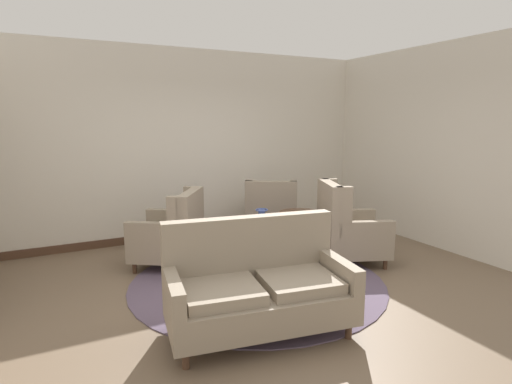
% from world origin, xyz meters
% --- Properties ---
extents(ground, '(8.63, 8.63, 0.00)m').
position_xyz_m(ground, '(0.00, 0.00, 0.00)').
color(ground, brown).
extents(wall_back, '(6.32, 0.08, 3.01)m').
position_xyz_m(wall_back, '(0.00, 2.62, 1.51)').
color(wall_back, silver).
rests_on(wall_back, ground).
extents(wall_right, '(0.08, 3.67, 3.01)m').
position_xyz_m(wall_right, '(3.08, 0.79, 1.51)').
color(wall_right, silver).
rests_on(wall_right, ground).
extents(baseboard_back, '(6.16, 0.03, 0.12)m').
position_xyz_m(baseboard_back, '(0.00, 2.56, 0.06)').
color(baseboard_back, '#4C3323').
rests_on(baseboard_back, ground).
extents(area_rug, '(3.00, 3.00, 0.01)m').
position_xyz_m(area_rug, '(0.00, 0.30, 0.01)').
color(area_rug, '#5B4C60').
rests_on(area_rug, ground).
extents(coffee_table, '(0.99, 0.99, 0.49)m').
position_xyz_m(coffee_table, '(0.22, 0.58, 0.42)').
color(coffee_table, '#4C3323').
rests_on(coffee_table, ground).
extents(porcelain_vase, '(0.18, 0.18, 0.31)m').
position_xyz_m(porcelain_vase, '(0.23, 0.64, 0.63)').
color(porcelain_vase, '#384C93').
rests_on(porcelain_vase, coffee_table).
extents(settee, '(1.74, 1.02, 1.02)m').
position_xyz_m(settee, '(-0.52, -0.73, 0.42)').
color(settee, gray).
rests_on(settee, ground).
extents(armchair_near_sideboard, '(1.13, 1.14, 1.00)m').
position_xyz_m(armchair_near_sideboard, '(-0.73, 1.33, 0.43)').
color(armchair_near_sideboard, gray).
rests_on(armchair_near_sideboard, ground).
extents(armchair_near_window, '(1.06, 1.05, 1.10)m').
position_xyz_m(armchair_near_window, '(1.41, 0.39, 0.46)').
color(armchair_near_window, gray).
rests_on(armchair_near_window, ground).
extents(armchair_back_corner, '(1.09, 1.10, 0.99)m').
position_xyz_m(armchair_back_corner, '(1.00, 1.78, 0.43)').
color(armchair_back_corner, gray).
rests_on(armchair_back_corner, ground).
extents(side_table, '(0.58, 0.58, 0.68)m').
position_xyz_m(side_table, '(0.86, 0.72, 0.41)').
color(side_table, '#4C3323').
rests_on(side_table, ground).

